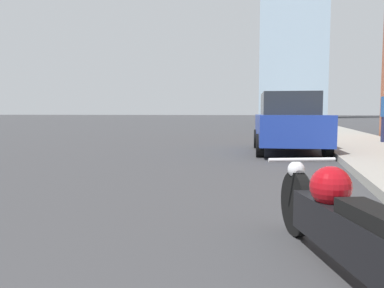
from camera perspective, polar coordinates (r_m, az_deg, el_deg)
sidewalk at (r=38.13m, az=17.84°, el=2.91°), size 2.80×240.00×0.15m
motorcycle at (r=2.87m, az=22.50°, el=-11.46°), size 1.05×2.44×0.76m
parked_car_blue at (r=11.25m, az=14.46°, el=3.09°), size 2.21×4.30×1.74m
parked_car_white at (r=22.45m, az=14.31°, el=3.84°), size 2.02×4.43×1.71m
parked_car_green at (r=34.73m, az=14.38°, el=4.19°), size 1.88×4.24×1.82m
parked_car_black at (r=46.11m, az=14.18°, el=4.25°), size 2.05×4.17×1.70m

